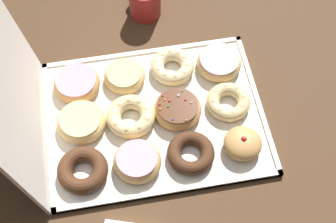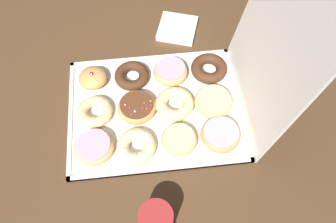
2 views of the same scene
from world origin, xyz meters
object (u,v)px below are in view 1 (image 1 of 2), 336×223
Objects in this scene: jelly_filled_donut_0 at (243,143)px; cruller_donut_5 at (172,66)px; pink_frosted_donut_2 at (219,63)px; pink_frosted_donut_11 at (77,83)px; sprinkle_donut_4 at (178,110)px; pink_frosted_donut_6 at (137,161)px; donut_box at (155,117)px; cruller_donut_7 at (131,117)px; glazed_ring_donut_10 at (81,122)px; glazed_ring_donut_8 at (125,76)px; chocolate_cake_ring_donut_9 at (83,170)px; chocolate_cake_ring_donut_3 at (191,153)px; cruller_donut_1 at (228,101)px.

jelly_filled_donut_0 reaches higher than cruller_donut_5.
pink_frosted_donut_2 is 0.37m from pink_frosted_donut_11.
sprinkle_donut_4 is 0.17m from pink_frosted_donut_6.
donut_box is at bearing 87.12° from sprinkle_donut_4.
cruller_donut_7 and glazed_ring_donut_10 have the same top height.
chocolate_cake_ring_donut_9 reaches higher than glazed_ring_donut_8.
pink_frosted_donut_2 is 1.03× the size of chocolate_cake_ring_donut_3.
cruller_donut_5 is 0.25m from pink_frosted_donut_11.
pink_frosted_donut_11 is at bearing 92.36° from cruller_donut_5.
chocolate_cake_ring_donut_3 is at bearing 90.10° from jelly_filled_donut_0.
cruller_donut_7 is at bearing 135.96° from cruller_donut_5.
cruller_donut_7 is at bearing 179.66° from glazed_ring_donut_8.
cruller_donut_7 is (-0.12, 0.25, -0.00)m from pink_frosted_donut_2.
glazed_ring_donut_10 is 0.11m from pink_frosted_donut_11.
cruller_donut_7 is 1.02× the size of pink_frosted_donut_11.
sprinkle_donut_4 reaches higher than cruller_donut_1.
sprinkle_donut_4 is at bearing -92.88° from donut_box.
jelly_filled_donut_0 reaches higher than pink_frosted_donut_6.
pink_frosted_donut_6 is (-0.24, 0.25, 0.00)m from pink_frosted_donut_2.
glazed_ring_donut_8 is at bearing 63.83° from cruller_donut_1.
cruller_donut_1 is 0.37m from glazed_ring_donut_10.
cruller_donut_1 reaches higher than donut_box.
cruller_donut_1 is 1.03× the size of glazed_ring_donut_8.
cruller_donut_7 is at bearing 46.05° from chocolate_cake_ring_donut_3.
pink_frosted_donut_2 and pink_frosted_donut_11 have the same top height.
glazed_ring_donut_8 is (0.12, 0.24, 0.00)m from cruller_donut_1.
chocolate_cake_ring_donut_3 is 0.27m from glazed_ring_donut_8.
chocolate_cake_ring_donut_9 reaches higher than chocolate_cake_ring_donut_3.
sprinkle_donut_4 is 1.04× the size of cruller_donut_5.
pink_frosted_donut_2 is at bearing -94.94° from cruller_donut_5.
chocolate_cake_ring_donut_9 and pink_frosted_donut_11 have the same top height.
pink_frosted_donut_2 is at bearing -27.03° from chocolate_cake_ring_donut_3.
donut_box is at bearing -153.94° from glazed_ring_donut_8.
chocolate_cake_ring_donut_9 is at bearing 178.47° from pink_frosted_donut_11.
cruller_donut_5 is 0.96× the size of pink_frosted_donut_11.
cruller_donut_1 is 0.93× the size of pink_frosted_donut_11.
pink_frosted_donut_2 is at bearing -90.56° from glazed_ring_donut_8.
chocolate_cake_ring_donut_3 is at bearing 135.88° from cruller_donut_1.
jelly_filled_donut_0 reaches higher than cruller_donut_1.
cruller_donut_5 is 0.28m from glazed_ring_donut_10.
glazed_ring_donut_8 is at bearing 89.44° from pink_frosted_donut_2.
chocolate_cake_ring_donut_3 is 0.25m from cruller_donut_5.
sprinkle_donut_4 is (0.12, 0.01, 0.00)m from chocolate_cake_ring_donut_3.
donut_box is 0.14m from glazed_ring_donut_8.
chocolate_cake_ring_donut_9 is 0.24m from pink_frosted_donut_11.
sprinkle_donut_4 reaches higher than cruller_donut_5.
sprinkle_donut_4 is 1.00× the size of pink_frosted_donut_11.
glazed_ring_donut_8 is 0.90× the size of chocolate_cake_ring_donut_9.
chocolate_cake_ring_donut_3 is at bearing 152.97° from pink_frosted_donut_2.
pink_frosted_donut_6 reaches higher than donut_box.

